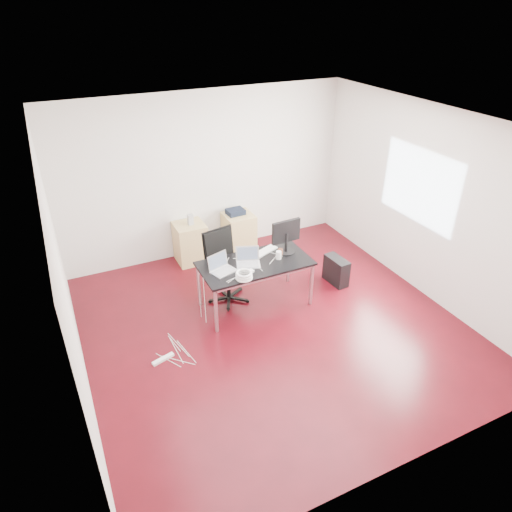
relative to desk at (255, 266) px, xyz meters
name	(u,v)px	position (x,y,z in m)	size (l,w,h in m)	color
room_shell	(277,237)	(0.04, -0.57, 0.73)	(5.00, 5.00, 5.00)	#3C060E
desk	(255,266)	(0.00, 0.00, 0.00)	(1.60, 0.80, 0.73)	black
office_chair	(225,263)	(-0.32, 0.37, -0.07)	(0.56, 0.58, 1.08)	black
filing_cabinet_left	(190,243)	(-0.45, 1.66, -0.33)	(0.50, 0.50, 0.70)	tan
filing_cabinet_right	(239,232)	(0.46, 1.66, -0.33)	(0.50, 0.50, 0.70)	tan
pc_tower	(336,270)	(1.43, 0.00, -0.46)	(0.20, 0.45, 0.44)	black
wastebasket	(232,246)	(0.30, 1.61, -0.54)	(0.24, 0.24, 0.28)	black
power_strip	(163,359)	(-1.58, -0.59, -0.66)	(0.30, 0.06, 0.04)	white
laptop_left	(221,267)	(-0.51, 0.00, 0.11)	(0.39, 0.35, 0.23)	silver
laptop_right	(248,260)	(-0.10, 0.02, 0.11)	(0.40, 0.35, 0.23)	silver
monitor	(286,235)	(0.54, 0.09, 0.34)	(0.45, 0.26, 0.51)	black
keyboard	(265,251)	(0.26, 0.22, 0.06)	(0.44, 0.14, 0.02)	white
cup_white	(279,255)	(0.35, -0.04, 0.11)	(0.08, 0.08, 0.12)	white
cup_brown	(280,252)	(0.43, 0.04, 0.10)	(0.08, 0.08, 0.10)	#592F1E
cable_coil	(244,275)	(-0.32, -0.32, 0.11)	(0.24, 0.24, 0.11)	white
power_adapter	(251,271)	(-0.16, -0.20, 0.07)	(0.07, 0.07, 0.03)	white
speaker	(190,220)	(-0.42, 1.64, 0.11)	(0.09, 0.08, 0.18)	#9E9E9E
navy_garment	(235,212)	(0.42, 1.70, 0.07)	(0.30, 0.24, 0.09)	black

